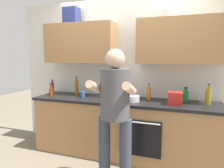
{
  "coord_description": "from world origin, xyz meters",
  "views": [
    {
      "loc": [
        0.84,
        -2.91,
        1.55
      ],
      "look_at": [
        -0.13,
        -0.1,
        1.15
      ],
      "focal_mm": 32.45,
      "sensor_mm": 36.0,
      "label": 1
    }
  ],
  "objects_px": {
    "bottle_syrup": "(77,88)",
    "person_standing": "(115,108)",
    "cup_tea": "(83,94)",
    "bottle_wine": "(53,88)",
    "bottle_soda": "(186,95)",
    "bottle_oil": "(208,96)",
    "cup_ceramic": "(127,96)",
    "bottle_vinegar": "(51,92)",
    "bottle_soy": "(116,92)",
    "bottle_juice": "(149,93)",
    "mixing_bowl": "(132,98)",
    "grocery_bag_crisps": "(175,98)"
  },
  "relations": [
    {
      "from": "person_standing",
      "to": "cup_tea",
      "type": "distance_m",
      "value": 1.08
    },
    {
      "from": "person_standing",
      "to": "bottle_vinegar",
      "type": "xyz_separation_m",
      "value": [
        -1.28,
        0.57,
        0.02
      ]
    },
    {
      "from": "bottle_wine",
      "to": "cup_ceramic",
      "type": "bearing_deg",
      "value": 6.89
    },
    {
      "from": "bottle_soy",
      "to": "bottle_vinegar",
      "type": "xyz_separation_m",
      "value": [
        -1.05,
        -0.21,
        -0.02
      ]
    },
    {
      "from": "bottle_soda",
      "to": "cup_tea",
      "type": "xyz_separation_m",
      "value": [
        -1.57,
        -0.23,
        -0.04
      ]
    },
    {
      "from": "bottle_syrup",
      "to": "grocery_bag_crisps",
      "type": "relative_size",
      "value": 1.69
    },
    {
      "from": "cup_tea",
      "to": "bottle_wine",
      "type": "bearing_deg",
      "value": 179.73
    },
    {
      "from": "bottle_oil",
      "to": "grocery_bag_crisps",
      "type": "height_order",
      "value": "bottle_oil"
    },
    {
      "from": "bottle_juice",
      "to": "bottle_soda",
      "type": "xyz_separation_m",
      "value": [
        0.53,
        0.06,
        -0.01
      ]
    },
    {
      "from": "bottle_juice",
      "to": "cup_tea",
      "type": "height_order",
      "value": "bottle_juice"
    },
    {
      "from": "bottle_oil",
      "to": "bottle_wine",
      "type": "relative_size",
      "value": 1.07
    },
    {
      "from": "bottle_soy",
      "to": "cup_ceramic",
      "type": "relative_size",
      "value": 3.21
    },
    {
      "from": "bottle_soy",
      "to": "bottle_juice",
      "type": "distance_m",
      "value": 0.5
    },
    {
      "from": "cup_ceramic",
      "to": "bottle_oil",
      "type": "bearing_deg",
      "value": -2.31
    },
    {
      "from": "bottle_juice",
      "to": "bottle_soda",
      "type": "distance_m",
      "value": 0.53
    },
    {
      "from": "person_standing",
      "to": "bottle_wine",
      "type": "distance_m",
      "value": 1.55
    },
    {
      "from": "bottle_soy",
      "to": "grocery_bag_crisps",
      "type": "xyz_separation_m",
      "value": [
        0.88,
        -0.09,
        -0.02
      ]
    },
    {
      "from": "bottle_syrup",
      "to": "mixing_bowl",
      "type": "bearing_deg",
      "value": -7.32
    },
    {
      "from": "bottle_syrup",
      "to": "mixing_bowl",
      "type": "distance_m",
      "value": 0.99
    },
    {
      "from": "bottle_juice",
      "to": "cup_tea",
      "type": "xyz_separation_m",
      "value": [
        -1.04,
        -0.17,
        -0.05
      ]
    },
    {
      "from": "bottle_juice",
      "to": "cup_ceramic",
      "type": "xyz_separation_m",
      "value": [
        -0.35,
        -0.01,
        -0.06
      ]
    },
    {
      "from": "cup_ceramic",
      "to": "cup_tea",
      "type": "relative_size",
      "value": 0.88
    },
    {
      "from": "cup_tea",
      "to": "grocery_bag_crisps",
      "type": "bearing_deg",
      "value": -1.9
    },
    {
      "from": "bottle_vinegar",
      "to": "mixing_bowl",
      "type": "distance_m",
      "value": 1.32
    },
    {
      "from": "cup_tea",
      "to": "mixing_bowl",
      "type": "distance_m",
      "value": 0.82
    },
    {
      "from": "mixing_bowl",
      "to": "cup_tea",
      "type": "bearing_deg",
      "value": 177.63
    },
    {
      "from": "person_standing",
      "to": "grocery_bag_crisps",
      "type": "relative_size",
      "value": 8.58
    },
    {
      "from": "bottle_soy",
      "to": "mixing_bowl",
      "type": "relative_size",
      "value": 1.14
    },
    {
      "from": "bottle_soy",
      "to": "grocery_bag_crisps",
      "type": "relative_size",
      "value": 1.37
    },
    {
      "from": "bottle_oil",
      "to": "bottle_wine",
      "type": "height_order",
      "value": "bottle_oil"
    },
    {
      "from": "bottle_soda",
      "to": "bottle_oil",
      "type": "height_order",
      "value": "bottle_oil"
    },
    {
      "from": "person_standing",
      "to": "bottle_soy",
      "type": "height_order",
      "value": "person_standing"
    },
    {
      "from": "grocery_bag_crisps",
      "to": "bottle_oil",
      "type": "bearing_deg",
      "value": 20.29
    },
    {
      "from": "bottle_soy",
      "to": "bottle_juice",
      "type": "xyz_separation_m",
      "value": [
        0.48,
        0.12,
        -0.01
      ]
    },
    {
      "from": "person_standing",
      "to": "cup_ceramic",
      "type": "height_order",
      "value": "person_standing"
    },
    {
      "from": "bottle_syrup",
      "to": "bottle_vinegar",
      "type": "xyz_separation_m",
      "value": [
        -0.33,
        -0.25,
        -0.05
      ]
    },
    {
      "from": "person_standing",
      "to": "bottle_juice",
      "type": "xyz_separation_m",
      "value": [
        0.25,
        0.9,
        0.03
      ]
    },
    {
      "from": "bottle_syrup",
      "to": "bottle_juice",
      "type": "distance_m",
      "value": 1.2
    },
    {
      "from": "bottle_syrup",
      "to": "bottle_juice",
      "type": "xyz_separation_m",
      "value": [
        1.2,
        0.08,
        -0.04
      ]
    },
    {
      "from": "grocery_bag_crisps",
      "to": "cup_ceramic",
      "type": "bearing_deg",
      "value": 164.65
    },
    {
      "from": "person_standing",
      "to": "bottle_vinegar",
      "type": "height_order",
      "value": "person_standing"
    },
    {
      "from": "bottle_wine",
      "to": "bottle_vinegar",
      "type": "bearing_deg",
      "value": -63.2
    },
    {
      "from": "bottle_soy",
      "to": "bottle_oil",
      "type": "xyz_separation_m",
      "value": [
        1.3,
        0.06,
        0.0
      ]
    },
    {
      "from": "bottle_soy",
      "to": "cup_ceramic",
      "type": "height_order",
      "value": "bottle_soy"
    },
    {
      "from": "bottle_vinegar",
      "to": "cup_ceramic",
      "type": "xyz_separation_m",
      "value": [
        1.18,
        0.32,
        -0.05
      ]
    },
    {
      "from": "bottle_syrup",
      "to": "cup_ceramic",
      "type": "relative_size",
      "value": 3.96
    },
    {
      "from": "bottle_juice",
      "to": "bottle_syrup",
      "type": "bearing_deg",
      "value": -176.25
    },
    {
      "from": "bottle_vinegar",
      "to": "bottle_wine",
      "type": "xyz_separation_m",
      "value": [
        -0.08,
        0.16,
        0.03
      ]
    },
    {
      "from": "grocery_bag_crisps",
      "to": "mixing_bowl",
      "type": "bearing_deg",
      "value": 178.72
    },
    {
      "from": "bottle_syrup",
      "to": "person_standing",
      "type": "bearing_deg",
      "value": -41.01
    }
  ]
}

